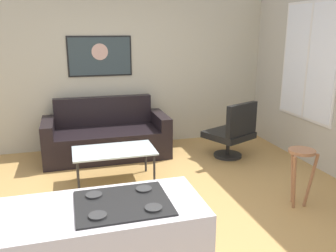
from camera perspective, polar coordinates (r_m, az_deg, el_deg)
name	(u,v)px	position (r m, az deg, el deg)	size (l,w,h in m)	color
ground	(155,208)	(4.22, -2.15, -13.06)	(6.40, 6.40, 0.04)	#B08649
back_wall	(120,65)	(6.12, -7.82, 9.69)	(6.40, 0.05, 2.80)	#BAB49C
couch	(107,138)	(5.77, -9.91, -1.86)	(1.95, 0.87, 0.92)	black
coffee_table	(114,152)	(4.70, -8.73, -4.24)	(1.07, 0.62, 0.46)	silver
armchair	(233,132)	(5.63, 10.44, -0.98)	(0.84, 0.83, 0.91)	black
bar_stool	(301,164)	(4.28, 20.69, -5.78)	(0.34, 0.34, 0.69)	#986341
wall_painting	(100,56)	(6.03, -10.96, 11.04)	(1.05, 0.03, 0.66)	black
window	(308,62)	(5.70, 21.77, 9.62)	(0.03, 1.25, 1.74)	silver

